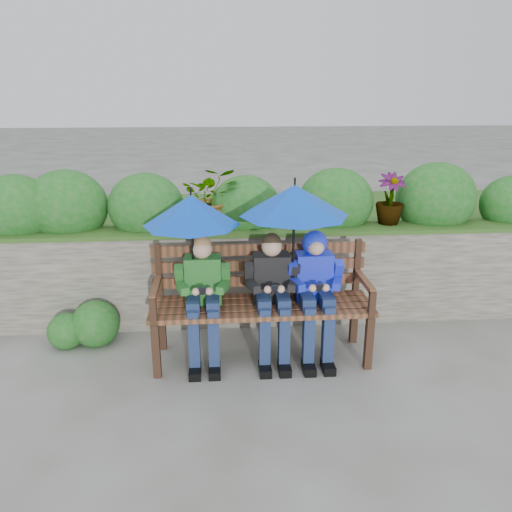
{
  "coord_description": "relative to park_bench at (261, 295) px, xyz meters",
  "views": [
    {
      "loc": [
        -0.33,
        -4.21,
        2.4
      ],
      "look_at": [
        0.0,
        0.1,
        0.95
      ],
      "focal_mm": 35.0,
      "sensor_mm": 36.0,
      "label": 1
    }
  ],
  "objects": [
    {
      "name": "umbrella_left",
      "position": [
        -0.6,
        -0.05,
        0.82
      ],
      "size": [
        0.84,
        0.84,
        0.85
      ],
      "color": "#043DC1",
      "rests_on": "ground"
    },
    {
      "name": "boy_middle",
      "position": [
        0.09,
        -0.1,
        0.08
      ],
      "size": [
        0.49,
        0.57,
        1.19
      ],
      "color": "black",
      "rests_on": "ground"
    },
    {
      "name": "boy_right",
      "position": [
        0.49,
        -0.09,
        0.13
      ],
      "size": [
        0.49,
        0.6,
        1.2
      ],
      "color": "#1019DA",
      "rests_on": "ground"
    },
    {
      "name": "park_bench",
      "position": [
        0.0,
        0.0,
        0.0
      ],
      "size": [
        2.01,
        0.59,
        1.06
      ],
      "color": "#342015",
      "rests_on": "ground"
    },
    {
      "name": "garden_backdrop",
      "position": [
        -0.05,
        1.62,
        -0.02
      ],
      "size": [
        8.0,
        2.83,
        1.7
      ],
      "color": "#5A564C",
      "rests_on": "ground"
    },
    {
      "name": "ground",
      "position": [
        -0.04,
        -0.01,
        -0.6
      ],
      "size": [
        60.0,
        60.0,
        0.0
      ],
      "primitive_type": "plane",
      "color": "#59594A",
      "rests_on": "ground"
    },
    {
      "name": "boy_left",
      "position": [
        -0.52,
        -0.1,
        0.08
      ],
      "size": [
        0.49,
        0.56,
        1.18
      ],
      "color": "#226A21",
      "rests_on": "ground"
    },
    {
      "name": "umbrella_right",
      "position": [
        0.28,
        -0.07,
        0.89
      ],
      "size": [
        0.95,
        0.95,
        0.91
      ],
      "color": "#043DC1",
      "rests_on": "ground"
    }
  ]
}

